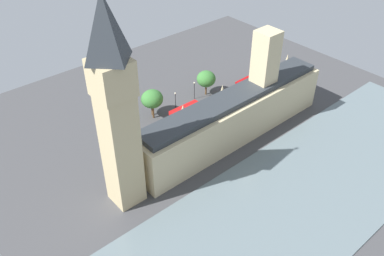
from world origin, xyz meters
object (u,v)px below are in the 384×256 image
(car_black_trailing, at_px, (206,108))
(plane_tree_leading, at_px, (152,99))
(double_decker_bus_corner, at_px, (185,113))
(street_lamp_slot_11, at_px, (175,97))
(pedestrian_midblock, at_px, (234,113))
(street_lamp_slot_12, at_px, (194,87))
(plane_tree_under_trees, at_px, (151,99))
(pedestrian_near_tower, at_px, (243,109))
(car_yellow_cab_far_end, at_px, (166,132))
(car_dark_green_opposite_hall, at_px, (225,97))
(parliament_building, at_px, (236,113))
(clock_tower, at_px, (115,106))
(double_decker_bus_by_river_gate, at_px, (248,83))
(plane_tree_slot_10, at_px, (206,79))
(car_white_kerbside, at_px, (139,146))

(car_black_trailing, bearing_deg, plane_tree_leading, -112.36)
(double_decker_bus_corner, xyz_separation_m, plane_tree_leading, (7.30, 6.79, 4.34))
(plane_tree_leading, bearing_deg, street_lamp_slot_11, -91.49)
(car_black_trailing, bearing_deg, pedestrian_midblock, 36.34)
(street_lamp_slot_12, bearing_deg, plane_tree_under_trees, 84.83)
(pedestrian_near_tower, relative_size, plane_tree_leading, 0.16)
(street_lamp_slot_11, relative_size, street_lamp_slot_12, 0.91)
(street_lamp_slot_11, bearing_deg, plane_tree_leading, 88.51)
(car_yellow_cab_far_end, relative_size, plane_tree_under_trees, 0.47)
(car_dark_green_opposite_hall, distance_m, car_black_trailing, 9.28)
(double_decker_bus_corner, bearing_deg, car_yellow_cab_far_end, -74.52)
(car_black_trailing, relative_size, double_decker_bus_corner, 0.46)
(parliament_building, height_order, plane_tree_under_trees, parliament_building)
(clock_tower, xyz_separation_m, double_decker_bus_by_river_gate, (15.81, -60.44, -24.42))
(car_dark_green_opposite_hall, height_order, car_yellow_cab_far_end, same)
(car_black_trailing, bearing_deg, plane_tree_slot_10, 142.04)
(street_lamp_slot_11, bearing_deg, car_white_kerbside, 114.45)
(plane_tree_leading, relative_size, plane_tree_slot_10, 1.13)
(clock_tower, distance_m, street_lamp_slot_12, 53.82)
(car_dark_green_opposite_hall, bearing_deg, pedestrian_midblock, 154.96)
(clock_tower, bearing_deg, pedestrian_midblock, -79.72)
(plane_tree_under_trees, bearing_deg, plane_tree_leading, 156.32)
(car_black_trailing, height_order, plane_tree_leading, plane_tree_leading)
(double_decker_bus_by_river_gate, distance_m, car_dark_green_opposite_hall, 10.30)
(plane_tree_slot_10, xyz_separation_m, street_lamp_slot_12, (0.42, 4.90, -1.53))
(car_yellow_cab_far_end, xyz_separation_m, car_white_kerbside, (-0.13, 10.07, 0.00))
(plane_tree_leading, bearing_deg, car_black_trailing, -116.40)
(pedestrian_near_tower, relative_size, plane_tree_slot_10, 0.18)
(plane_tree_under_trees, bearing_deg, double_decker_bus_corner, -145.01)
(car_white_kerbside, bearing_deg, car_black_trailing, -81.53)
(double_decker_bus_corner, height_order, street_lamp_slot_12, street_lamp_slot_12)
(double_decker_bus_corner, height_order, pedestrian_near_tower, double_decker_bus_corner)
(car_white_kerbside, bearing_deg, clock_tower, 140.40)
(car_dark_green_opposite_hall, relative_size, plane_tree_slot_10, 0.55)
(car_dark_green_opposite_hall, bearing_deg, plane_tree_slot_10, 25.09)
(pedestrian_midblock, bearing_deg, car_dark_green_opposite_hall, 110.88)
(car_yellow_cab_far_end, bearing_deg, car_black_trailing, 98.25)
(car_black_trailing, bearing_deg, clock_tower, -64.64)
(pedestrian_midblock, bearing_deg, double_decker_bus_by_river_gate, 75.50)
(parliament_building, relative_size, car_black_trailing, 13.51)
(parliament_building, xyz_separation_m, car_dark_green_opposite_hall, (16.28, -11.88, -6.99))
(clock_tower, xyz_separation_m, plane_tree_under_trees, (25.20, -26.25, -21.14))
(car_dark_green_opposite_hall, bearing_deg, car_yellow_cab_far_end, 98.35)
(double_decker_bus_by_river_gate, height_order, street_lamp_slot_12, street_lamp_slot_12)
(clock_tower, relative_size, plane_tree_leading, 5.32)
(car_dark_green_opposite_hall, height_order, street_lamp_slot_12, street_lamp_slot_12)
(double_decker_bus_by_river_gate, height_order, car_black_trailing, double_decker_bus_by_river_gate)
(car_black_trailing, xyz_separation_m, plane_tree_slot_10, (7.25, -6.53, 5.12))
(pedestrian_near_tower, height_order, street_lamp_slot_11, street_lamp_slot_11)
(car_black_trailing, relative_size, pedestrian_midblock, 2.92)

